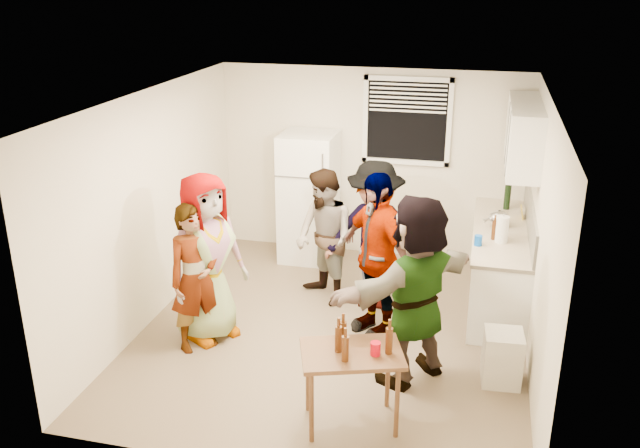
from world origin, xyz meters
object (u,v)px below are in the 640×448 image
(beer_bottle_table, at_px, (345,361))
(guest_grey, at_px, (212,335))
(wine_bottle, at_px, (506,209))
(guest_back_right, at_px, (372,305))
(guest_black, at_px, (374,330))
(trash_bin, at_px, (502,358))
(red_cup, at_px, (375,355))
(blue_cup, at_px, (478,245))
(beer_bottle_counter, at_px, (493,239))
(kettle, at_px, (498,227))
(guest_orange, at_px, (411,376))
(serving_table, at_px, (351,422))
(guest_stripe, at_px, (200,346))
(refrigerator, at_px, (309,197))
(guest_back_left, at_px, (324,299))

(beer_bottle_table, height_order, guest_grey, beer_bottle_table)
(wine_bottle, relative_size, guest_back_right, 0.18)
(guest_back_right, distance_m, guest_black, 0.60)
(trash_bin, relative_size, beer_bottle_table, 2.34)
(guest_grey, bearing_deg, wine_bottle, -19.62)
(trash_bin, bearing_deg, red_cup, -138.06)
(blue_cup, bearing_deg, beer_bottle_counter, 52.93)
(guest_grey, height_order, guest_back_right, guest_back_right)
(trash_bin, bearing_deg, kettle, 92.95)
(beer_bottle_counter, xyz_separation_m, guest_black, (-1.17, -0.69, -0.90))
(wine_bottle, xyz_separation_m, guest_orange, (-0.83, -2.53, -0.90))
(kettle, relative_size, guest_orange, 0.14)
(blue_cup, distance_m, serving_table, 2.47)
(kettle, bearing_deg, guest_grey, -175.03)
(guest_stripe, bearing_deg, wine_bottle, -10.74)
(beer_bottle_counter, relative_size, trash_bin, 0.40)
(refrigerator, relative_size, beer_bottle_table, 7.72)
(red_cup, bearing_deg, guest_orange, 74.60)
(trash_bin, xyz_separation_m, beer_bottle_table, (-1.28, -1.09, 0.45))
(beer_bottle_table, xyz_separation_m, red_cup, (0.22, 0.15, 0.00))
(blue_cup, height_order, guest_back_right, blue_cup)
(refrigerator, relative_size, beer_bottle_counter, 8.23)
(beer_bottle_counter, relative_size, guest_grey, 0.12)
(kettle, bearing_deg, wine_bottle, 57.57)
(guest_stripe, height_order, guest_black, guest_black)
(blue_cup, relative_size, guest_back_left, 0.07)
(serving_table, xyz_separation_m, beer_bottle_table, (-0.03, -0.15, 0.70))
(blue_cup, relative_size, guest_grey, 0.06)
(guest_back_left, height_order, guest_orange, guest_back_left)
(red_cup, bearing_deg, blue_cup, 70.22)
(trash_bin, distance_m, guest_back_left, 2.38)
(kettle, bearing_deg, serving_table, -137.03)
(beer_bottle_counter, height_order, guest_back_left, beer_bottle_counter)
(guest_orange, bearing_deg, wine_bottle, -159.08)
(blue_cup, distance_m, guest_black, 1.44)
(wine_bottle, relative_size, guest_orange, 0.17)
(guest_back_left, bearing_deg, beer_bottle_table, -28.78)
(red_cup, height_order, guest_orange, red_cup)
(red_cup, relative_size, guest_stripe, 0.07)
(guest_back_left, bearing_deg, guest_back_right, 43.85)
(serving_table, height_order, beer_bottle_table, beer_bottle_table)
(beer_bottle_table, bearing_deg, guest_grey, 143.44)
(guest_grey, relative_size, guest_back_left, 1.14)
(guest_back_right, bearing_deg, kettle, 20.97)
(refrigerator, height_order, guest_grey, refrigerator)
(beer_bottle_table, relative_size, guest_grey, 0.12)
(wine_bottle, distance_m, serving_table, 3.71)
(kettle, bearing_deg, blue_cup, -132.75)
(trash_bin, height_order, red_cup, red_cup)
(refrigerator, distance_m, guest_back_left, 1.53)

